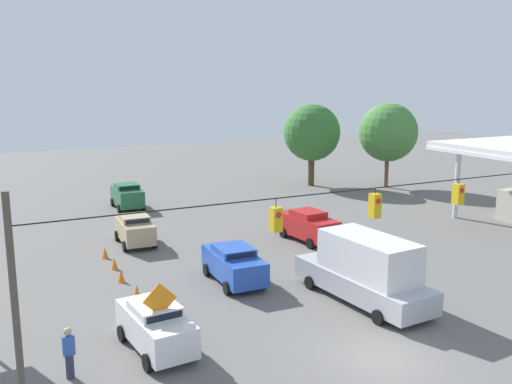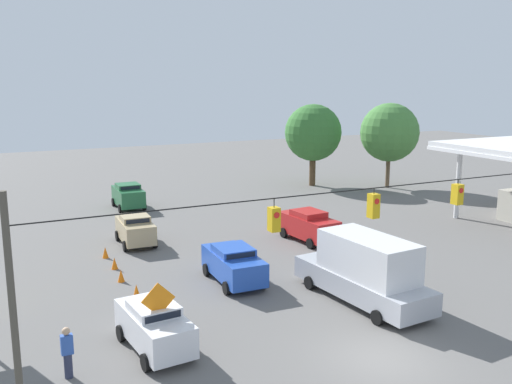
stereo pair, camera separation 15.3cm
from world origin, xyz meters
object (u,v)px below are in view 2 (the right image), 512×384
(box_truck_silver_crossing_near, at_px, (365,270))
(traffic_cone_nearest, at_px, (163,328))
(overhead_signal_span, at_px, (372,239))
(traffic_cone_farthest, at_px, (105,252))
(traffic_cone_third, at_px, (136,291))
(traffic_cone_fifth, at_px, (115,263))
(sedan_white_parked_shoulder, at_px, (154,326))
(sedan_green_withflow_deep, at_px, (128,196))
(work_zone_sign, at_px, (159,305))
(traffic_cone_fourth, at_px, (121,276))
(sedan_tan_withflow_far, at_px, (135,229))
(pedestrian, at_px, (67,352))
(sedan_red_oncoming_far, at_px, (308,225))
(tree_horizon_right, at_px, (313,133))
(sedan_blue_withflow_mid, at_px, (233,264))
(tree_horizon_left, at_px, (390,132))
(traffic_cone_second, at_px, (146,309))

(box_truck_silver_crossing_near, bearing_deg, traffic_cone_nearest, -3.93)
(overhead_signal_span, bearing_deg, traffic_cone_farthest, -67.70)
(traffic_cone_nearest, distance_m, traffic_cone_third, 4.42)
(traffic_cone_fifth, bearing_deg, sedan_white_parked_shoulder, 85.95)
(sedan_green_withflow_deep, xyz_separation_m, work_zone_sign, (4.95, 24.78, 0.97))
(traffic_cone_fourth, bearing_deg, sedan_white_parked_shoulder, 85.90)
(sedan_tan_withflow_far, distance_m, pedestrian, 15.99)
(sedan_red_oncoming_far, relative_size, sedan_green_withflow_deep, 1.16)
(work_zone_sign, height_order, tree_horizon_right, tree_horizon_right)
(traffic_cone_farthest, bearing_deg, sedan_white_parked_shoulder, 86.85)
(traffic_cone_third, relative_size, pedestrian, 0.35)
(overhead_signal_span, xyz_separation_m, box_truck_silver_crossing_near, (-2.76, -3.95, -2.79))
(sedan_white_parked_shoulder, relative_size, traffic_cone_farthest, 6.69)
(sedan_blue_withflow_mid, relative_size, traffic_cone_farthest, 7.01)
(overhead_signal_span, bearing_deg, traffic_cone_fifth, -64.67)
(traffic_cone_third, bearing_deg, work_zone_sign, 83.41)
(sedan_tan_withflow_far, bearing_deg, sedan_blue_withflow_mid, 107.01)
(sedan_tan_withflow_far, distance_m, sedan_blue_withflow_mid, 9.15)
(box_truck_silver_crossing_near, distance_m, tree_horizon_left, 29.16)
(sedan_tan_withflow_far, height_order, traffic_cone_farthest, sedan_tan_withflow_far)
(tree_horizon_left, bearing_deg, work_zone_sign, 38.33)
(sedan_white_parked_shoulder, bearing_deg, sedan_blue_withflow_mid, -136.43)
(traffic_cone_nearest, xyz_separation_m, traffic_cone_fifth, (-0.09, -8.94, 0.00))
(traffic_cone_fourth, bearing_deg, overhead_signal_span, 119.79)
(overhead_signal_span, xyz_separation_m, sedan_white_parked_shoulder, (7.11, -3.59, -3.35))
(sedan_blue_withflow_mid, distance_m, pedestrian, 10.66)
(traffic_cone_farthest, bearing_deg, work_zone_sign, 87.07)
(pedestrian, distance_m, tree_horizon_right, 37.80)
(traffic_cone_fifth, bearing_deg, traffic_cone_nearest, 89.44)
(sedan_tan_withflow_far, bearing_deg, traffic_cone_farthest, 40.90)
(traffic_cone_nearest, distance_m, tree_horizon_right, 34.05)
(traffic_cone_fifth, height_order, tree_horizon_left, tree_horizon_left)
(sedan_tan_withflow_far, height_order, pedestrian, sedan_tan_withflow_far)
(sedan_tan_withflow_far, relative_size, sedan_blue_withflow_mid, 0.87)
(sedan_green_withflow_deep, bearing_deg, sedan_white_parked_shoulder, 78.39)
(sedan_white_parked_shoulder, distance_m, box_truck_silver_crossing_near, 9.89)
(overhead_signal_span, distance_m, traffic_cone_second, 10.22)
(overhead_signal_span, relative_size, sedan_red_oncoming_far, 5.32)
(sedan_red_oncoming_far, height_order, traffic_cone_third, sedan_red_oncoming_far)
(overhead_signal_span, height_order, pedestrian, overhead_signal_span)
(work_zone_sign, bearing_deg, sedan_green_withflow_deep, -101.29)
(overhead_signal_span, xyz_separation_m, traffic_cone_fourth, (6.54, -11.43, -3.99))
(tree_horizon_right, bearing_deg, traffic_cone_farthest, 32.05)
(traffic_cone_farthest, distance_m, tree_horizon_left, 30.32)
(overhead_signal_span, height_order, tree_horizon_right, tree_horizon_right)
(traffic_cone_fifth, bearing_deg, sedan_blue_withflow_mid, 136.63)
(overhead_signal_span, xyz_separation_m, traffic_cone_nearest, (6.49, -4.58, -3.99))
(sedan_white_parked_shoulder, distance_m, traffic_cone_nearest, 1.33)
(sedan_blue_withflow_mid, xyz_separation_m, work_zone_sign, (5.58, 5.94, 1.02))
(sedan_tan_withflow_far, relative_size, sedan_white_parked_shoulder, 0.91)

